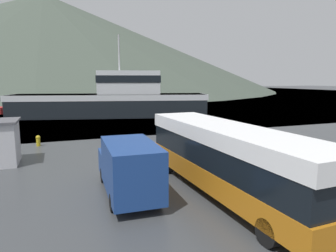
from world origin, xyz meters
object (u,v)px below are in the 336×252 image
object	(u,v)px
fishing_boat	(114,99)
delivery_van	(128,167)
tour_bus	(227,157)
storage_bin	(296,169)

from	to	relation	value
fishing_boat	delivery_van	bearing A→B (deg)	-175.12
tour_bus	storage_bin	world-z (taller)	tour_bus
delivery_van	storage_bin	size ratio (longest dim) A/B	4.35
delivery_van	fishing_boat	size ratio (longest dim) A/B	0.22
fishing_boat	storage_bin	world-z (taller)	fishing_boat
tour_bus	fishing_boat	xyz separation A→B (m)	(0.52, 30.15, 0.61)
delivery_van	storage_bin	xyz separation A→B (m)	(8.39, -0.99, -0.72)
fishing_boat	storage_bin	distance (m)	29.95
tour_bus	delivery_van	bearing A→B (deg)	157.34
tour_bus	delivery_van	distance (m)	4.30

